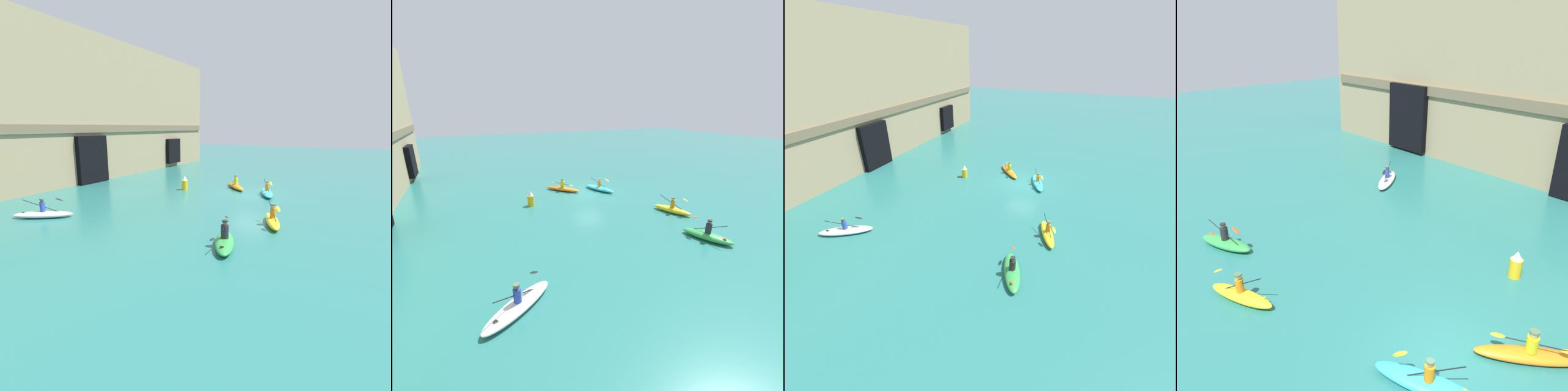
% 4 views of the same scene
% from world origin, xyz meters
% --- Properties ---
extents(ground_plane, '(120.00, 120.00, 0.00)m').
position_xyz_m(ground_plane, '(0.00, 0.00, 0.00)').
color(ground_plane, '#28706B').
extents(kayak_orange, '(2.94, 2.65, 1.13)m').
position_xyz_m(kayak_orange, '(1.59, 1.85, 0.23)').
color(kayak_orange, orange).
rests_on(kayak_orange, ground).
extents(kayak_white, '(2.51, 3.20, 1.15)m').
position_xyz_m(kayak_white, '(-11.61, 8.52, 0.22)').
color(kayak_white, white).
rests_on(kayak_white, ground).
extents(kayak_cyan, '(3.29, 1.93, 1.20)m').
position_xyz_m(kayak_cyan, '(0.25, -1.20, 0.22)').
color(kayak_cyan, '#33B2C6').
rests_on(kayak_cyan, ground).
extents(kayak_yellow, '(2.84, 1.65, 1.24)m').
position_xyz_m(kayak_yellow, '(-6.73, -3.42, 0.26)').
color(kayak_yellow, yellow).
rests_on(kayak_yellow, ground).
extents(kayak_green, '(2.93, 1.80, 1.22)m').
position_xyz_m(kayak_green, '(-10.73, -2.37, 0.26)').
color(kayak_green, green).
rests_on(kayak_green, ground).
extents(marker_buoy, '(0.50, 0.50, 1.17)m').
position_xyz_m(marker_buoy, '(-0.90, 5.37, 0.55)').
color(marker_buoy, yellow).
rests_on(marker_buoy, ground).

